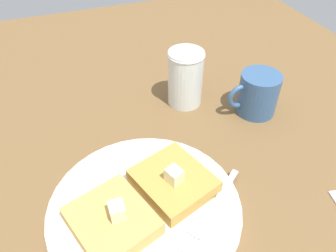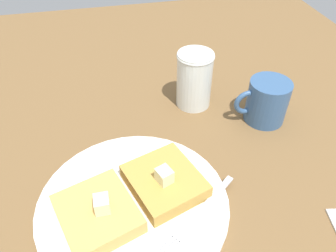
{
  "view_description": "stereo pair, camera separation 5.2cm",
  "coord_description": "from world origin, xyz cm",
  "px_view_note": "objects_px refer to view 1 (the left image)",
  "views": [
    {
      "loc": [
        7.42,
        37.67,
        40.84
      ],
      "look_at": [
        -5.97,
        1.24,
        6.53
      ],
      "focal_mm": 35.0,
      "sensor_mm": 36.0,
      "label": 1
    },
    {
      "loc": [
        2.45,
        39.12,
        40.84
      ],
      "look_at": [
        -5.97,
        1.24,
        6.53
      ],
      "focal_mm": 35.0,
      "sensor_mm": 36.0,
      "label": 2
    }
  ],
  "objects_px": {
    "fork": "(209,215)",
    "coffee_mug": "(257,94)",
    "plate": "(145,207)",
    "syrup_jar": "(185,80)"
  },
  "relations": [
    {
      "from": "fork",
      "to": "coffee_mug",
      "type": "xyz_separation_m",
      "value": [
        -0.18,
        -0.18,
        0.03
      ]
    },
    {
      "from": "syrup_jar",
      "to": "coffee_mug",
      "type": "relative_size",
      "value": 1.09
    },
    {
      "from": "fork",
      "to": "coffee_mug",
      "type": "relative_size",
      "value": 1.38
    },
    {
      "from": "plate",
      "to": "syrup_jar",
      "type": "relative_size",
      "value": 2.47
    },
    {
      "from": "fork",
      "to": "plate",
      "type": "bearing_deg",
      "value": -31.42
    },
    {
      "from": "syrup_jar",
      "to": "fork",
      "type": "bearing_deg",
      "value": 74.51
    },
    {
      "from": "plate",
      "to": "syrup_jar",
      "type": "bearing_deg",
      "value": -124.64
    },
    {
      "from": "fork",
      "to": "syrup_jar",
      "type": "height_order",
      "value": "syrup_jar"
    },
    {
      "from": "plate",
      "to": "coffee_mug",
      "type": "bearing_deg",
      "value": -151.74
    },
    {
      "from": "plate",
      "to": "fork",
      "type": "bearing_deg",
      "value": 148.58
    }
  ]
}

